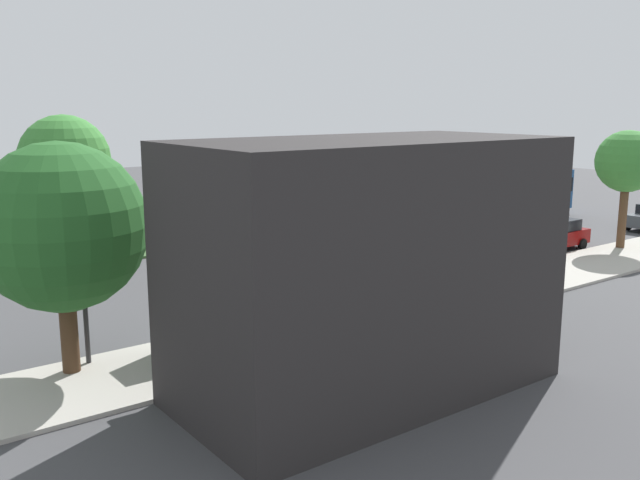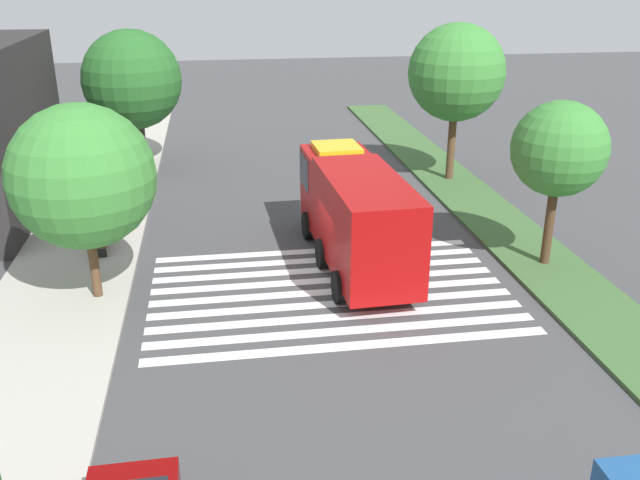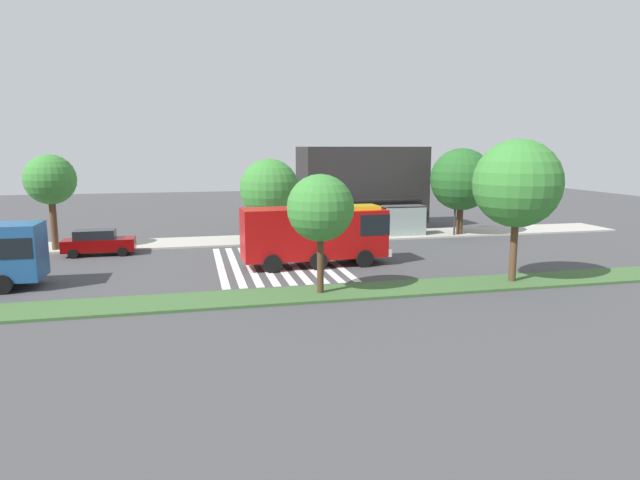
{
  "view_description": "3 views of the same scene",
  "coord_description": "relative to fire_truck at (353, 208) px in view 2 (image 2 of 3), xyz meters",
  "views": [
    {
      "loc": [
        21.43,
        28.75,
        8.39
      ],
      "look_at": [
        0.13,
        0.38,
        1.36
      ],
      "focal_mm": 38.95,
      "sensor_mm": 36.0,
      "label": 1
    },
    {
      "loc": [
        -21.99,
        3.53,
        10.36
      ],
      "look_at": [
        -0.04,
        0.12,
        1.37
      ],
      "focal_mm": 38.46,
      "sensor_mm": 36.0,
      "label": 2
    },
    {
      "loc": [
        -6.63,
        -34.43,
        7.36
      ],
      "look_at": [
        1.63,
        0.76,
        1.27
      ],
      "focal_mm": 30.96,
      "sensor_mm": 36.0,
      "label": 3
    }
  ],
  "objects": [
    {
      "name": "median_strip",
      "position": [
        -1.07,
        -6.91,
        -2.03
      ],
      "size": [
        60.0,
        3.0,
        0.14
      ],
      "primitive_type": "cube",
      "color": "#3D6033",
      "rests_on": "ground_plane"
    },
    {
      "name": "bus_stop_shelter",
      "position": [
        9.44,
        9.22,
        -0.21
      ],
      "size": [
        3.5,
        1.4,
        2.46
      ],
      "color": "#4C4C51",
      "rests_on": "sidewalk"
    },
    {
      "name": "ground_plane",
      "position": [
        -1.07,
        1.28,
        -2.1
      ],
      "size": [
        120.0,
        120.0,
        0.0
      ],
      "primitive_type": "plane",
      "color": "#424244"
    },
    {
      "name": "sidewalk",
      "position": [
        -1.07,
        10.22,
        -2.03
      ],
      "size": [
        60.0,
        4.52,
        0.14
      ],
      "primitive_type": "cube",
      "color": "#ADA89E",
      "rests_on": "ground_plane"
    },
    {
      "name": "bench_west_of_shelter",
      "position": [
        2.17,
        9.25,
        -1.51
      ],
      "size": [
        1.6,
        0.5,
        0.9
      ],
      "color": "#4C3823",
      "rests_on": "sidewalk"
    },
    {
      "name": "sidewalk_tree_west",
      "position": [
        -1.81,
        8.96,
        2.13
      ],
      "size": [
        4.55,
        4.55,
        6.37
      ],
      "color": "#513823",
      "rests_on": "sidewalk"
    },
    {
      "name": "fire_truck",
      "position": [
        0.0,
        0.0,
        0.0
      ],
      "size": [
        9.31,
        3.07,
        3.73
      ],
      "rotation": [
        0.0,
        0.0,
        0.04
      ],
      "color": "#A50C0C",
      "rests_on": "ground_plane"
    },
    {
      "name": "street_lamp",
      "position": [
        13.6,
        8.56,
        1.61
      ],
      "size": [
        0.36,
        0.36,
        6.03
      ],
      "color": "#2D2D30",
      "rests_on": "sidewalk"
    },
    {
      "name": "median_tree_west",
      "position": [
        9.26,
        -6.91,
        3.34
      ],
      "size": [
        4.7,
        4.7,
        7.67
      ],
      "color": "#513823",
      "rests_on": "median_strip"
    },
    {
      "name": "sidewalk_tree_east",
      "position": [
        14.27,
        8.96,
        2.61
      ],
      "size": [
        5.15,
        5.15,
        7.16
      ],
      "color": "#47301E",
      "rests_on": "sidewalk"
    },
    {
      "name": "median_tree_far_west",
      "position": [
        -1.52,
        -6.91,
        2.29
      ],
      "size": [
        3.33,
        3.33,
        5.95
      ],
      "color": "#47301E",
      "rests_on": "median_strip"
    },
    {
      "name": "crosswalk",
      "position": [
        -2.47,
        1.28,
        -2.09
      ],
      "size": [
        7.65,
        12.03,
        0.01
      ],
      "color": "silver",
      "rests_on": "ground_plane"
    },
    {
      "name": "bench_near_shelter",
      "position": [
        5.44,
        9.25,
        -1.51
      ],
      "size": [
        1.6,
        0.5,
        0.9
      ],
      "color": "black",
      "rests_on": "sidewalk"
    }
  ]
}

